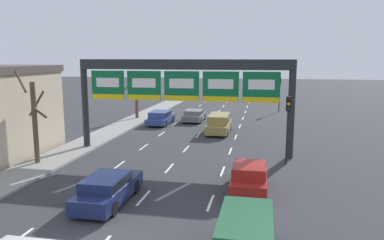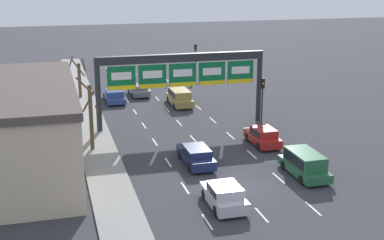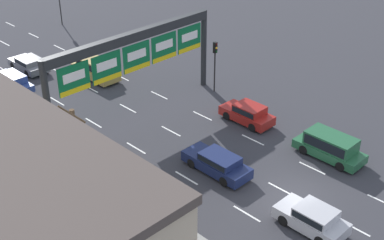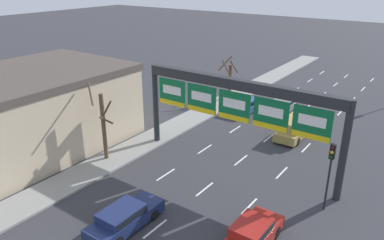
# 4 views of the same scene
# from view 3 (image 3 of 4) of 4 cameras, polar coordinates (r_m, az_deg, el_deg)

# --- Properties ---
(ground_plane) EXTENTS (220.00, 220.00, 0.00)m
(ground_plane) POSITION_cam_3_polar(r_m,az_deg,el_deg) (33.12, 10.91, -8.03)
(ground_plane) COLOR #333338
(lane_dashes) EXTENTS (6.72, 67.00, 0.01)m
(lane_dashes) POSITION_cam_3_polar(r_m,az_deg,el_deg) (40.70, -4.65, 0.07)
(lane_dashes) COLOR white
(lane_dashes) RESTS_ON ground_plane
(sign_gantry) EXTENTS (15.27, 0.70, 6.62)m
(sign_gantry) POSITION_cam_3_polar(r_m,az_deg,el_deg) (39.40, -6.22, 7.37)
(sign_gantry) COLOR #232628
(sign_gantry) RESTS_ON ground_plane
(car_grey) EXTENTS (1.95, 4.19, 1.24)m
(car_grey) POSITION_cam_3_polar(r_m,az_deg,el_deg) (50.70, -17.02, 5.78)
(car_grey) COLOR slate
(car_grey) RESTS_ON ground_plane
(suv_gold) EXTENTS (1.92, 4.88, 1.69)m
(suv_gold) POSITION_cam_3_polar(r_m,az_deg,el_deg) (47.69, -10.27, 5.49)
(suv_gold) COLOR #A88947
(suv_gold) RESTS_ON ground_plane
(car_blue) EXTENTS (1.99, 4.82, 1.35)m
(car_blue) POSITION_cam_3_polar(r_m,az_deg,el_deg) (47.53, -18.82, 3.97)
(car_blue) COLOR navy
(car_blue) RESTS_ON ground_plane
(car_silver) EXTENTS (1.90, 4.02, 1.44)m
(car_silver) POSITION_cam_3_polar(r_m,az_deg,el_deg) (30.51, 12.75, -10.15)
(car_silver) COLOR #B7B7BC
(car_silver) RESTS_ON ground_plane
(car_navy) EXTENTS (1.83, 4.73, 1.37)m
(car_navy) POSITION_cam_3_polar(r_m,az_deg,el_deg) (34.27, 2.74, -4.54)
(car_navy) COLOR #19234C
(car_navy) RESTS_ON ground_plane
(car_red) EXTENTS (1.80, 4.16, 1.46)m
(car_red) POSITION_cam_3_polar(r_m,az_deg,el_deg) (40.05, 5.97, 0.74)
(car_red) COLOR maroon
(car_red) RESTS_ON ground_plane
(suv_green) EXTENTS (1.92, 4.74, 1.72)m
(suv_green) POSITION_cam_3_polar(r_m,az_deg,el_deg) (36.74, 14.53, -2.62)
(suv_green) COLOR #235B38
(suv_green) RESTS_ON ground_plane
(traffic_light_near_gantry) EXTENTS (0.30, 0.35, 4.34)m
(traffic_light_near_gantry) POSITION_cam_3_polar(r_m,az_deg,el_deg) (43.65, 2.49, 6.77)
(traffic_light_near_gantry) COLOR black
(traffic_light_near_gantry) RESTS_ON ground_plane
(tree_bare_second) EXTENTS (1.71, 1.70, 5.83)m
(tree_bare_second) POSITION_cam_3_polar(r_m,az_deg,el_deg) (32.64, -12.30, -2.50)
(tree_bare_second) COLOR brown
(tree_bare_second) RESTS_ON sidewalk_left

